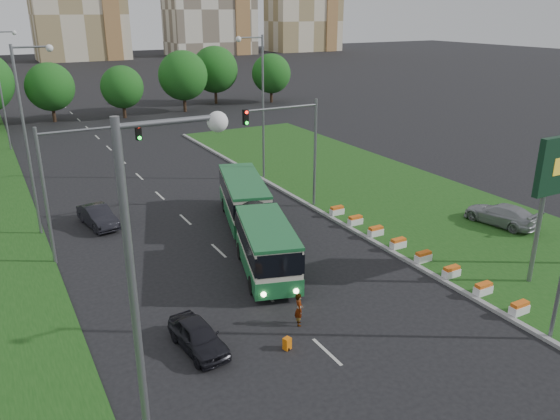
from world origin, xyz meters
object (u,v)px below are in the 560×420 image
car_left_near (198,336)px  car_median (501,214)px  shopping_trolley (287,344)px  traffic_mast_left (73,171)px  articulated_bus (250,219)px  car_left_far (98,216)px  traffic_mast_median (296,138)px  pedestrian (299,309)px

car_left_near → car_median: (23.10, 3.58, 0.23)m
car_median → shopping_trolley: size_ratio=9.04×
traffic_mast_left → shopping_trolley: traffic_mast_left is taller
articulated_bus → car_left_far: 10.90m
traffic_mast_median → pedestrian: size_ratio=4.93×
traffic_mast_median → car_median: traffic_mast_median is taller
traffic_mast_median → traffic_mast_left: (-15.16, -1.00, 0.00)m
traffic_mast_median → car_left_far: (-13.36, 3.70, -4.64)m
car_left_far → pedestrian: (5.63, -17.23, 0.10)m
traffic_mast_left → car_left_near: bearing=-77.9°
articulated_bus → pedestrian: bearing=-85.8°
car_left_near → pedestrian: (4.82, -0.41, 0.17)m
shopping_trolley → traffic_mast_median: bearing=41.0°
shopping_trolley → car_left_far: bearing=85.2°
car_median → pedestrian: pedestrian is taller
traffic_mast_left → articulated_bus: traffic_mast_left is taller
car_left_far → pedestrian: size_ratio=2.65×
shopping_trolley → articulated_bus: bearing=54.5°
traffic_mast_left → shopping_trolley: bearing=-66.9°
car_median → pedestrian: bearing=1.4°
traffic_mast_left → shopping_trolley: size_ratio=14.58×
articulated_bus → traffic_mast_median: bearing=51.6°
traffic_mast_left → traffic_mast_median: bearing=3.8°
car_median → pedestrian: (-18.28, -3.99, -0.06)m
car_left_far → pedestrian: pedestrian is taller
traffic_mast_median → pedestrian: 16.23m
traffic_mast_median → car_median: 14.91m
traffic_mast_median → articulated_bus: 7.74m
traffic_mast_median → shopping_trolley: (-9.18, -14.98, -5.08)m
car_left_far → traffic_mast_median: bearing=-24.9°
traffic_mast_left → shopping_trolley: 16.03m
articulated_bus → pedestrian: (-2.16, -9.66, -0.80)m
traffic_mast_median → traffic_mast_left: bearing=-176.2°
traffic_mast_left → car_left_near: size_ratio=2.13×
articulated_bus → car_left_near: articulated_bus is taller
traffic_mast_left → car_median: size_ratio=1.61×
articulated_bus → car_median: (16.12, -5.67, -0.75)m
pedestrian → shopping_trolley: bearing=157.7°
car_left_far → shopping_trolley: (4.17, -18.68, -0.44)m
traffic_mast_left → articulated_bus: bearing=-16.7°
traffic_mast_median → pedestrian: traffic_mast_median is taller
car_left_far → traffic_mast_left: bearing=-120.4°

